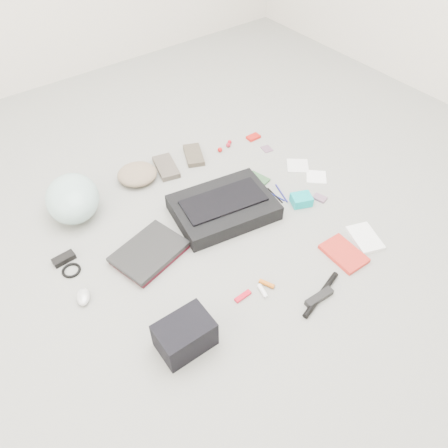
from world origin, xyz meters
TOP-DOWN VIEW (x-y plane):
  - ground_plane at (0.00, 0.00)m, footprint 4.00×4.00m
  - messenger_bag at (0.08, 0.10)m, footprint 0.57×0.45m
  - bag_flap at (0.08, 0.10)m, footprint 0.46×0.27m
  - laptop_sleeve at (-0.39, 0.08)m, footprint 0.37×0.31m
  - laptop at (-0.39, 0.08)m, footprint 0.38×0.31m
  - bike_helmet at (-0.55, 0.58)m, footprint 0.36×0.41m
  - beanie at (-0.15, 0.62)m, footprint 0.29×0.28m
  - mitten_left at (0.03, 0.60)m, footprint 0.16×0.24m
  - mitten_right at (0.22, 0.60)m, footprint 0.17×0.22m
  - power_brick at (-0.73, 0.30)m, footprint 0.11×0.05m
  - cable_coil at (-0.73, 0.22)m, footprint 0.09×0.09m
  - mouse at (-0.75, 0.04)m, footprint 0.09×0.11m
  - camera_bag at (-0.51, -0.42)m, footprint 0.23×0.16m
  - multitool at (-0.18, -0.38)m, footprint 0.08×0.03m
  - toiletry_tube_white at (-0.09, -0.41)m, footprint 0.04×0.07m
  - toiletry_tube_orange at (-0.05, -0.39)m, footprint 0.05×0.08m
  - u_lock at (0.09, -0.59)m, footprint 0.15×0.04m
  - bike_pump at (0.11, -0.58)m, footprint 0.28×0.10m
  - book_red at (0.37, -0.48)m, footprint 0.15×0.22m
  - book_white at (0.53, -0.47)m, footprint 0.18×0.22m
  - notepad at (0.39, 0.20)m, footprint 0.12×0.14m
  - pen_blue at (0.38, 0.04)m, footprint 0.04×0.13m
  - pen_black at (0.39, 0.04)m, footprint 0.02×0.14m
  - pen_navy at (0.43, 0.03)m, footprint 0.05×0.15m
  - accordion_wallet at (0.46, -0.09)m, footprint 0.13×0.12m
  - card_deck at (0.56, -0.12)m, footprint 0.07×0.08m
  - napkin_top at (0.67, 0.16)m, footprint 0.18×0.18m
  - napkin_bottom at (0.68, 0.02)m, footprint 0.16×0.16m
  - lollipop_a at (0.38, 0.55)m, footprint 0.04×0.04m
  - lollipop_b at (0.45, 0.56)m, footprint 0.04×0.04m
  - lollipop_c at (0.48, 0.58)m, footprint 0.03×0.03m
  - altoids_tin at (0.64, 0.54)m, footprint 0.08×0.05m
  - stamp_sheet at (0.63, 0.40)m, footprint 0.07×0.08m

SIDE VIEW (x-z plane):
  - ground_plane at x=0.00m, z-range 0.00..0.00m
  - stamp_sheet at x=0.63m, z-range 0.00..0.00m
  - napkin_bottom at x=0.68m, z-range 0.00..0.01m
  - napkin_top at x=0.67m, z-range 0.00..0.01m
  - pen_blue at x=0.38m, z-range 0.00..0.01m
  - pen_black at x=0.39m, z-range 0.00..0.01m
  - pen_navy at x=0.43m, z-range 0.00..0.01m
  - multitool at x=-0.18m, z-range 0.00..0.01m
  - cable_coil at x=-0.73m, z-range 0.00..0.01m
  - card_deck at x=0.56m, z-range 0.00..0.01m
  - notepad at x=0.39m, z-range 0.00..0.01m
  - altoids_tin at x=0.64m, z-range 0.00..0.02m
  - book_white at x=0.53m, z-range 0.00..0.02m
  - toiletry_tube_white at x=-0.09m, z-range 0.00..0.02m
  - toiletry_tube_orange at x=-0.05m, z-range 0.00..0.02m
  - laptop_sleeve at x=-0.39m, z-range 0.00..0.02m
  - book_red at x=0.37m, z-range 0.00..0.02m
  - lollipop_c at x=0.48m, z-range 0.00..0.03m
  - bike_pump at x=0.11m, z-range 0.00..0.03m
  - u_lock at x=0.09m, z-range 0.00..0.03m
  - power_brick at x=-0.73m, z-range 0.00..0.03m
  - lollipop_b at x=0.45m, z-range 0.00..0.03m
  - lollipop_a at x=0.38m, z-range 0.00..0.03m
  - mitten_right at x=0.22m, z-range 0.00..0.03m
  - mitten_left at x=0.03m, z-range 0.00..0.03m
  - mouse at x=-0.75m, z-range 0.00..0.04m
  - accordion_wallet at x=0.46m, z-range 0.00..0.05m
  - laptop at x=-0.39m, z-range 0.02..0.04m
  - beanie at x=-0.15m, z-range 0.00..0.08m
  - messenger_bag at x=0.08m, z-range 0.00..0.09m
  - camera_bag at x=-0.51m, z-range 0.00..0.14m
  - bag_flap at x=0.08m, z-range 0.09..0.10m
  - bike_helmet at x=-0.55m, z-range 0.00..0.20m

